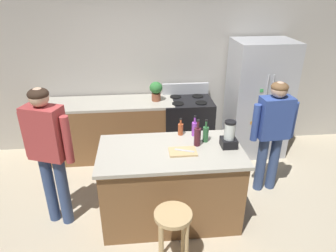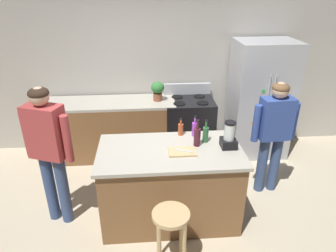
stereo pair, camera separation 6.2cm
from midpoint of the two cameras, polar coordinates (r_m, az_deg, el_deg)
name	(u,v)px [view 2 (the right image)]	position (r m, az deg, el deg)	size (l,w,h in m)	color
ground_plane	(170,215)	(3.94, 0.83, -16.41)	(14.00, 14.00, 0.00)	beige
back_wall	(160,68)	(5.04, -1.16, 10.82)	(8.00, 0.10, 2.70)	#BCB7AD
kitchen_island	(170,184)	(3.64, 0.88, -10.87)	(1.61, 0.87, 0.94)	brown
back_counter_run	(112,129)	(4.99, -10.00, -0.55)	(2.00, 0.64, 0.94)	brown
refrigerator	(260,100)	(5.08, 17.17, 4.73)	(0.90, 0.73, 1.84)	#B7BABF
stove_range	(189,126)	(4.98, 4.26, -0.07)	(0.76, 0.65, 1.12)	black
person_by_island_left	(48,145)	(3.54, -21.02, -3.39)	(0.58, 0.35, 1.68)	#384C7A
person_by_sink_right	(274,129)	(4.11, 19.65, -0.47)	(0.59, 0.25, 1.55)	#384C7A
bar_stool	(171,226)	(3.04, 1.16, -18.21)	(0.36, 0.36, 0.68)	tan
potted_plant	(158,90)	(4.72, -1.58, 6.78)	(0.20, 0.20, 0.30)	brown
blender_appliance	(229,137)	(3.45, 11.86, -1.98)	(0.17, 0.17, 0.31)	black
bottle_wine	(197,136)	(3.43, 6.00, -1.93)	(0.08, 0.08, 0.32)	#471923
bottle_olive_oil	(206,134)	(3.53, 7.54, -1.48)	(0.07, 0.07, 0.28)	#2D6638
bottle_soda	(195,128)	(3.66, 5.52, -0.47)	(0.07, 0.07, 0.26)	purple
bottle_cooking_sauce	(181,129)	(3.67, 2.88, -0.54)	(0.06, 0.06, 0.22)	#B24C26
cutting_board	(182,152)	(3.33, 3.19, -4.85)	(0.30, 0.20, 0.02)	tan
chef_knife	(184,151)	(3.33, 3.54, -4.64)	(0.22, 0.03, 0.01)	#B7BABF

